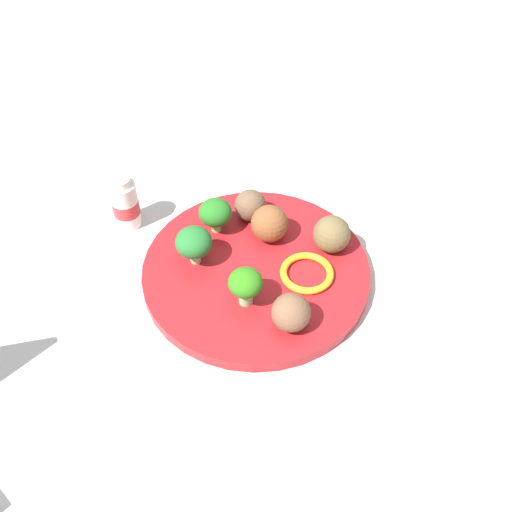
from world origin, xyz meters
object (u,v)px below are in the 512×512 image
broccoli_floret_front_right (194,243)px  broccoli_floret_far_rim (245,284)px  meatball_back_right (291,313)px  fork (480,294)px  plate (256,271)px  yogurt_bottle (126,204)px  meatball_mid_right (332,234)px  napkin (472,307)px  pepper_ring_front_right (307,271)px  broccoli_floret_mid_left (215,213)px  meatball_far_rim (269,224)px  knife (479,317)px  meatball_back_left (251,205)px

broccoli_floret_front_right → broccoli_floret_far_rim: (0.07, -0.05, -0.00)m
meatball_back_right → fork: 0.24m
plate → yogurt_bottle: 0.20m
meatball_mid_right → fork: bearing=-9.4°
napkin → pepper_ring_front_right: bearing=-179.5°
broccoli_floret_mid_left → yogurt_bottle: bearing=179.2°
broccoli_floret_front_right → meatball_mid_right: (0.16, 0.06, -0.01)m
broccoli_floret_mid_left → meatball_mid_right: size_ratio=1.01×
yogurt_bottle → meatball_back_right: bearing=-28.4°
meatball_back_right → pepper_ring_front_right: meatball_back_right is taller
broccoli_floret_front_right → meatball_far_rim: 0.10m
plate → broccoli_floret_mid_left: 0.09m
pepper_ring_front_right → meatball_far_rim: bearing=138.3°
napkin → broccoli_floret_mid_left: bearing=171.6°
broccoli_floret_front_right → broccoli_floret_mid_left: 0.06m
knife → fork: bearing=86.6°
meatball_far_rim → meatball_mid_right: bearing=-1.2°
broccoli_floret_mid_left → knife: 0.34m
broccoli_floret_mid_left → meatball_back_right: broccoli_floret_mid_left is taller
plate → meatball_far_rim: bearing=84.3°
meatball_back_right → fork: size_ratio=0.37×
broccoli_floret_far_rim → meatball_back_left: bearing=100.1°
broccoli_floret_front_right → pepper_ring_front_right: broccoli_floret_front_right is taller
meatball_far_rim → knife: meatball_far_rim is taller
meatball_mid_right → knife: 0.20m
broccoli_floret_front_right → meatball_mid_right: 0.17m
pepper_ring_front_right → knife: pepper_ring_front_right is taller
meatball_mid_right → meatball_far_rim: 0.08m
meatball_back_left → meatball_back_right: bearing=-63.1°
broccoli_floret_far_rim → yogurt_bottle: yogurt_bottle is taller
meatball_back_left → pepper_ring_front_right: size_ratio=0.64×
meatball_back_left → knife: (0.29, -0.10, -0.03)m
napkin → knife: size_ratio=1.17×
broccoli_floret_mid_left → meatball_far_rim: (0.07, 0.00, -0.01)m
napkin → yogurt_bottle: bearing=173.7°
plate → meatball_mid_right: size_ratio=5.98×
plate → pepper_ring_front_right: bearing=3.0°
meatball_far_rim → yogurt_bottle: (-0.19, 0.00, -0.00)m
broccoli_floret_front_right → broccoli_floret_mid_left: bearing=79.5°
broccoli_floret_front_right → meatball_far_rim: (0.08, 0.06, -0.01)m
meatball_back_right → napkin: 0.22m
meatball_far_rim → fork: size_ratio=0.39×
meatball_far_rim → knife: (0.26, -0.07, -0.03)m
plate → napkin: 0.26m
plate → meatball_back_right: (0.06, -0.08, 0.03)m
broccoli_floret_far_rim → fork: 0.28m
pepper_ring_front_right → meatball_mid_right: bearing=66.5°
meatball_back_right → yogurt_bottle: bearing=151.6°
broccoli_floret_far_rim → napkin: (0.26, 0.06, -0.05)m
broccoli_floret_mid_left → napkin: (0.33, -0.05, -0.04)m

